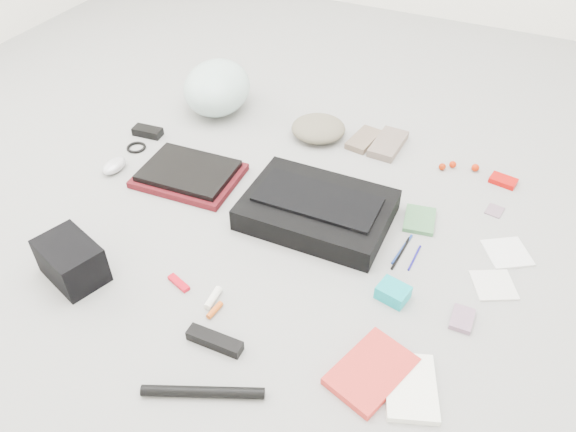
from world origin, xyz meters
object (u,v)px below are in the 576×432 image
at_px(laptop, 188,171).
at_px(camera_bag, 71,261).
at_px(messenger_bag, 317,210).
at_px(accordion_wallet, 393,293).
at_px(bike_helmet, 217,88).
at_px(book_red, 371,371).

relative_size(laptop, camera_bag, 1.66).
xyz_separation_m(messenger_bag, camera_bag, (-0.57, -0.56, 0.02)).
xyz_separation_m(laptop, accordion_wallet, (0.86, -0.24, -0.01)).
bearing_deg(bike_helmet, camera_bag, -100.16).
bearing_deg(laptop, camera_bag, -98.10).
distance_m(book_red, accordion_wallet, 0.28).
bearing_deg(bike_helmet, laptop, -88.11).
distance_m(bike_helmet, book_red, 1.44).
xyz_separation_m(bike_helmet, accordion_wallet, (1.01, -0.72, -0.08)).
height_order(messenger_bag, camera_bag, camera_bag).
bearing_deg(messenger_bag, bike_helmet, 143.45).
height_order(bike_helmet, accordion_wallet, bike_helmet).
distance_m(messenger_bag, laptop, 0.52).
height_order(book_red, accordion_wallet, accordion_wallet).
relative_size(messenger_bag, accordion_wallet, 5.48).
xyz_separation_m(camera_bag, book_red, (0.93, 0.05, -0.05)).
bearing_deg(laptop, messenger_bag, -4.08).
relative_size(messenger_bag, camera_bag, 2.46).
distance_m(messenger_bag, accordion_wallet, 0.41).
xyz_separation_m(messenger_bag, book_red, (0.37, -0.50, -0.03)).
distance_m(messenger_bag, camera_bag, 0.80).
distance_m(bike_helmet, accordion_wallet, 1.25).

